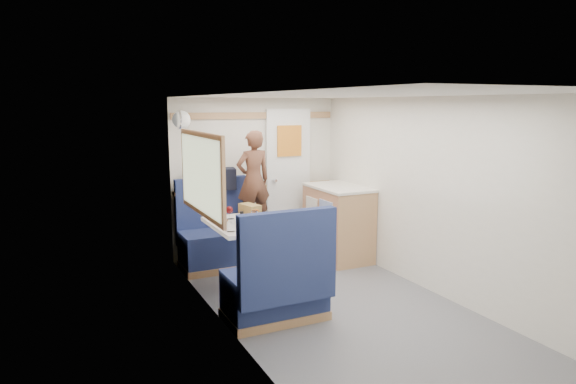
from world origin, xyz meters
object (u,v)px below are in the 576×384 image
bench_near (277,289)px  wine_glass (229,211)px  dinette_table (243,237)px  tumbler_right (255,217)px  bench_far (218,242)px  orange_fruit (255,220)px  beer_glass (256,215)px  pepper_grinder (242,216)px  bread_loaf (250,209)px  cheese_block (251,226)px  dome_light (181,120)px  person (253,180)px  tray (263,227)px  galley_counter (338,222)px  tumbler_left (231,225)px  duffel_bag (214,179)px

bench_near → wine_glass: (-0.11, 0.95, 0.54)m
dinette_table → tumbler_right: size_ratio=7.92×
bench_far → orange_fruit: bench_far is taller
bench_far → beer_glass: bearing=-77.2°
wine_glass → tumbler_right: bearing=-22.7°
wine_glass → pepper_grinder: size_ratio=1.61×
tumbler_right → bread_loaf: size_ratio=0.45×
orange_fruit → tumbler_right: size_ratio=0.58×
bench_near → bread_loaf: bench_near is taller
cheese_block → bench_near: bearing=-87.3°
dome_light → bench_far: bearing=2.1°
orange_fruit → dome_light: bearing=116.0°
person → orange_fruit: (-0.35, -0.91, -0.26)m
wine_glass → tumbler_right: size_ratio=1.45×
beer_glass → dinette_table: bearing=-154.7°
bench_far → dinette_table: bearing=-90.0°
cheese_block → tray: bearing=6.7°
person → wine_glass: bearing=47.9°
pepper_grinder → galley_counter: bearing=18.1°
person → bread_loaf: size_ratio=4.51×
tumbler_right → bread_loaf: 0.41m
cheese_block → beer_glass: beer_glass is taller
bench_far → tumbler_right: (0.12, -0.88, 0.48)m
wine_glass → beer_glass: bearing=0.6°
dome_light → bread_loaf: (0.61, -0.48, -0.98)m
bench_far → person: person is taller
tumbler_left → pepper_grinder: size_ratio=1.17×
dinette_table → orange_fruit: 0.25m
bench_near → pepper_grinder: bench_near is taller
orange_fruit → pepper_grinder: 0.21m
pepper_grinder → wine_glass: bearing=177.8°
cheese_block → bread_loaf: bearing=69.6°
orange_fruit → pepper_grinder: size_ratio=0.65×
dome_light → wine_glass: dome_light is taller
bench_far → bench_near: 1.73m
galley_counter → cheese_block: 1.74m
dome_light → orange_fruit: dome_light is taller
dome_light → dinette_table: bearing=-65.4°
bench_far → person: bearing=-10.5°
bench_far → tumbler_left: (-0.22, -1.15, 0.48)m
wine_glass → tumbler_left: bearing=-106.6°
bench_far → orange_fruit: bearing=-85.1°
duffel_bag → tray: (0.06, -1.41, -0.30)m
bench_near → orange_fruit: size_ratio=15.51×
bench_far → bench_near: (0.00, -1.73, 0.00)m
bench_far → dome_light: (-0.39, -0.01, 1.45)m
orange_fruit → beer_glass: (0.09, 0.21, 0.00)m
dome_light → tray: bearing=-66.5°
bench_far → dome_light: size_ratio=5.25×
bread_loaf → beer_glass: bearing=-99.2°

